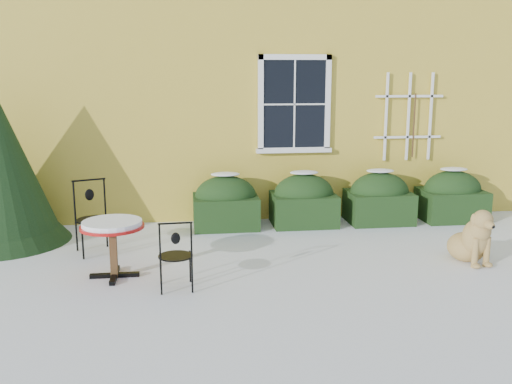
{
  "coord_description": "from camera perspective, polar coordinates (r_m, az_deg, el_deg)",
  "views": [
    {
      "loc": [
        -0.97,
        -6.51,
        2.47
      ],
      "look_at": [
        0.0,
        1.0,
        0.9
      ],
      "focal_mm": 40.0,
      "sensor_mm": 36.0,
      "label": 1
    }
  ],
  "objects": [
    {
      "name": "ground",
      "position": [
        7.03,
        1.06,
        -8.86
      ],
      "size": [
        80.0,
        80.0,
        0.0
      ],
      "primitive_type": "plane",
      "color": "white",
      "rests_on": "ground"
    },
    {
      "name": "house",
      "position": [
        13.57,
        -3.36,
        14.84
      ],
      "size": [
        12.4,
        8.4,
        6.4
      ],
      "color": "yellow",
      "rests_on": "ground"
    },
    {
      "name": "hedge_row",
      "position": [
        9.66,
        8.56,
        -0.79
      ],
      "size": [
        4.95,
        0.8,
        0.91
      ],
      "color": "black",
      "rests_on": "ground"
    },
    {
      "name": "patio_chair_near",
      "position": [
        6.69,
        -8.04,
        -6.23
      ],
      "size": [
        0.41,
        0.4,
        0.85
      ],
      "rotation": [
        0.0,
        0.0,
        3.19
      ],
      "color": "black",
      "rests_on": "ground"
    },
    {
      "name": "bistro_table",
      "position": [
        7.18,
        -14.17,
        -3.75
      ],
      "size": [
        0.78,
        0.78,
        0.72
      ],
      "rotation": [
        0.0,
        0.0,
        -0.16
      ],
      "color": "black",
      "rests_on": "ground"
    },
    {
      "name": "dog",
      "position": [
        8.12,
        20.85,
        -4.5
      ],
      "size": [
        0.57,
        0.88,
        0.78
      ],
      "rotation": [
        0.0,
        0.0,
        0.15
      ],
      "color": "tan",
      "rests_on": "ground"
    },
    {
      "name": "patio_chair_far",
      "position": [
        8.3,
        -15.96,
        -2.41
      ],
      "size": [
        0.58,
        0.58,
        1.02
      ],
      "rotation": [
        0.0,
        0.0,
        0.36
      ],
      "color": "black",
      "rests_on": "ground"
    }
  ]
}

